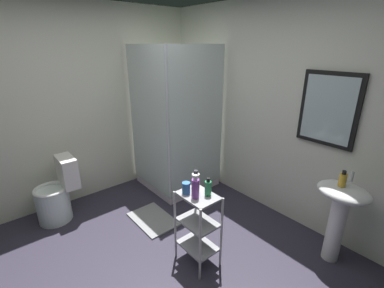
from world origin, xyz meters
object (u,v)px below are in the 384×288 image
(hand_soap_bottle, at_px, (343,180))
(body_wash_bottle_green, at_px, (208,188))
(toilet, at_px, (57,195))
(lotion_bottle_white, at_px, (196,182))
(conditioner_bottle_purple, at_px, (195,188))
(rinse_cup, at_px, (186,188))
(shower_stall, at_px, (175,158))
(bath_mat, at_px, (153,219))
(storage_cart, at_px, (198,223))
(pedestal_sink, at_px, (340,208))

(hand_soap_bottle, distance_m, body_wash_bottle_green, 1.19)
(toilet, distance_m, lotion_bottle_white, 1.83)
(hand_soap_bottle, relative_size, conditioner_bottle_purple, 0.68)
(hand_soap_bottle, height_order, conditioner_bottle_purple, same)
(body_wash_bottle_green, distance_m, rinse_cup, 0.20)
(shower_stall, height_order, conditioner_bottle_purple, shower_stall)
(bath_mat, bearing_deg, conditioner_bottle_purple, -3.88)
(conditioner_bottle_purple, distance_m, body_wash_bottle_green, 0.12)
(rinse_cup, xyz_separation_m, bath_mat, (-0.74, 0.07, -0.78))
(storage_cart, height_order, bath_mat, storage_cart)
(conditioner_bottle_purple, xyz_separation_m, body_wash_bottle_green, (0.04, 0.11, -0.02))
(toilet, bearing_deg, bath_mat, 47.80)
(lotion_bottle_white, xyz_separation_m, body_wash_bottle_green, (0.11, 0.04, -0.02))
(storage_cart, xyz_separation_m, body_wash_bottle_green, (0.06, 0.06, 0.38))
(pedestal_sink, height_order, storage_cart, pedestal_sink)
(storage_cart, bearing_deg, toilet, -152.45)
(shower_stall, distance_m, hand_soap_bottle, 2.15)
(toilet, distance_m, conditioner_bottle_purple, 1.86)
(toilet, relative_size, lotion_bottle_white, 3.54)
(storage_cart, height_order, body_wash_bottle_green, body_wash_bottle_green)
(toilet, distance_m, storage_cart, 1.80)
(shower_stall, bearing_deg, hand_soap_bottle, 7.97)
(hand_soap_bottle, height_order, body_wash_bottle_green, hand_soap_bottle)
(toilet, xyz_separation_m, conditioner_bottle_purple, (1.61, 0.78, 0.52))
(storage_cart, relative_size, conditioner_bottle_purple, 3.37)
(toilet, distance_m, bath_mat, 1.17)
(storage_cart, bearing_deg, conditioner_bottle_purple, -68.48)
(shower_stall, bearing_deg, lotion_bottle_white, -28.96)
(conditioner_bottle_purple, height_order, bath_mat, conditioner_bottle_purple)
(toilet, height_order, conditioner_bottle_purple, conditioner_bottle_purple)
(hand_soap_bottle, bearing_deg, toilet, -142.49)
(storage_cart, relative_size, hand_soap_bottle, 4.92)
(shower_stall, relative_size, storage_cart, 2.70)
(lotion_bottle_white, relative_size, bath_mat, 0.36)
(bath_mat, bearing_deg, shower_stall, 123.87)
(lotion_bottle_white, height_order, rinse_cup, lotion_bottle_white)
(rinse_cup, bearing_deg, shower_stall, 147.50)
(shower_stall, xyz_separation_m, conditioner_bottle_purple, (1.32, -0.76, 0.37))
(pedestal_sink, bearing_deg, hand_soap_bottle, -120.96)
(pedestal_sink, distance_m, toilet, 3.05)
(rinse_cup, bearing_deg, body_wash_bottle_green, 40.21)
(toilet, relative_size, rinse_cup, 7.05)
(rinse_cup, distance_m, bath_mat, 1.08)
(body_wash_bottle_green, bearing_deg, bath_mat, -176.57)
(toilet, distance_m, rinse_cup, 1.75)
(rinse_cup, bearing_deg, toilet, -153.01)
(shower_stall, distance_m, body_wash_bottle_green, 1.55)
(pedestal_sink, relative_size, hand_soap_bottle, 5.39)
(hand_soap_bottle, distance_m, conditioner_bottle_purple, 1.30)
(pedestal_sink, xyz_separation_m, toilet, (-2.40, -1.86, -0.26))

